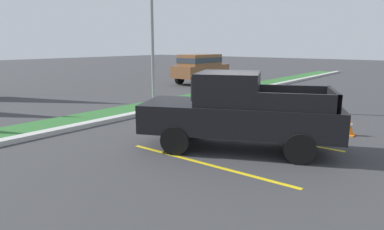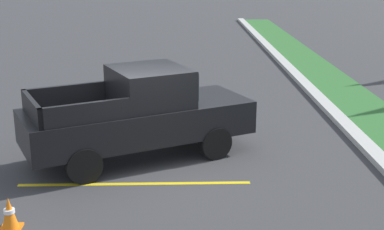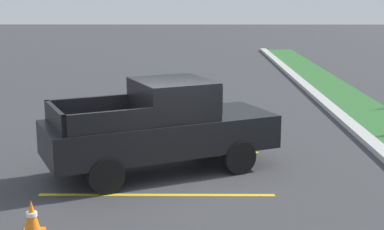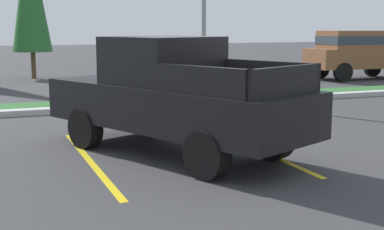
% 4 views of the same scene
% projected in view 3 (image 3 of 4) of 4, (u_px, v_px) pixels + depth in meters
% --- Properties ---
extents(ground_plane, '(120.00, 120.00, 0.00)m').
position_uv_depth(ground_plane, '(183.00, 182.00, 12.17)').
color(ground_plane, '#38383A').
extents(parking_line_near, '(0.12, 4.80, 0.01)m').
position_uv_depth(parking_line_near, '(165.00, 152.00, 14.44)').
color(parking_line_near, yellow).
rests_on(parking_line_near, ground).
extents(parking_line_far, '(0.12, 4.80, 0.01)m').
position_uv_depth(parking_line_far, '(157.00, 195.00, 11.41)').
color(parking_line_far, yellow).
rests_on(parking_line_far, ground).
extents(pickup_truck_main, '(3.92, 5.52, 2.10)m').
position_uv_depth(pickup_truck_main, '(163.00, 127.00, 12.72)').
color(pickup_truck_main, black).
rests_on(pickup_truck_main, ground).
extents(traffic_cone, '(0.36, 0.36, 0.60)m').
position_uv_depth(traffic_cone, '(32.00, 217.00, 9.54)').
color(traffic_cone, orange).
rests_on(traffic_cone, ground).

